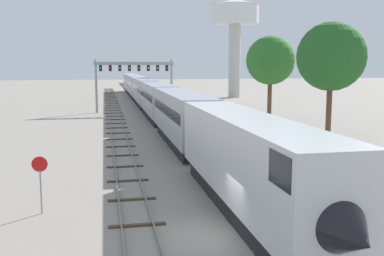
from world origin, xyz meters
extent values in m
plane|color=gray|center=(0.00, 0.00, 0.00)|extent=(400.00, 400.00, 0.00)
cube|color=slate|center=(1.28, 60.00, 0.08)|extent=(0.07, 200.00, 0.16)
cube|color=slate|center=(2.72, 60.00, 0.08)|extent=(0.07, 200.00, 0.16)
cube|color=#473828|center=(2.00, -2.00, 0.05)|extent=(2.60, 0.24, 0.10)
cube|color=#473828|center=(2.00, 2.00, 0.05)|extent=(2.60, 0.24, 0.10)
cube|color=#473828|center=(2.00, 6.00, 0.05)|extent=(2.60, 0.24, 0.10)
cube|color=#473828|center=(2.00, 10.00, 0.05)|extent=(2.60, 0.24, 0.10)
cube|color=#473828|center=(2.00, 14.00, 0.05)|extent=(2.60, 0.24, 0.10)
cube|color=#473828|center=(2.00, 18.00, 0.05)|extent=(2.60, 0.24, 0.10)
cube|color=#473828|center=(2.00, 22.00, 0.05)|extent=(2.60, 0.24, 0.10)
cube|color=#473828|center=(2.00, 26.00, 0.05)|extent=(2.60, 0.24, 0.10)
cube|color=#473828|center=(2.00, 30.00, 0.05)|extent=(2.60, 0.24, 0.10)
cube|color=#473828|center=(2.00, 34.00, 0.05)|extent=(2.60, 0.24, 0.10)
cube|color=#473828|center=(2.00, 38.00, 0.05)|extent=(2.60, 0.24, 0.10)
cube|color=#473828|center=(2.00, 42.00, 0.05)|extent=(2.60, 0.24, 0.10)
cube|color=#473828|center=(2.00, 46.00, 0.05)|extent=(2.60, 0.24, 0.10)
cube|color=#473828|center=(2.00, 50.00, 0.05)|extent=(2.60, 0.24, 0.10)
cube|color=#473828|center=(2.00, 54.00, 0.05)|extent=(2.60, 0.24, 0.10)
cube|color=#473828|center=(2.00, 58.00, 0.05)|extent=(2.60, 0.24, 0.10)
cube|color=#473828|center=(2.00, 62.00, 0.05)|extent=(2.60, 0.24, 0.10)
cube|color=#473828|center=(2.00, 66.00, 0.05)|extent=(2.60, 0.24, 0.10)
cube|color=#473828|center=(2.00, 70.00, 0.05)|extent=(2.60, 0.24, 0.10)
cube|color=#473828|center=(2.00, 74.00, 0.05)|extent=(2.60, 0.24, 0.10)
cube|color=#473828|center=(2.00, 78.00, 0.05)|extent=(2.60, 0.24, 0.10)
cube|color=#473828|center=(2.00, 82.00, 0.05)|extent=(2.60, 0.24, 0.10)
cube|color=#473828|center=(2.00, 86.00, 0.05)|extent=(2.60, 0.24, 0.10)
cube|color=#473828|center=(2.00, 90.00, 0.05)|extent=(2.60, 0.24, 0.10)
cube|color=#473828|center=(2.00, 94.00, 0.05)|extent=(2.60, 0.24, 0.10)
cube|color=#473828|center=(2.00, 98.00, 0.05)|extent=(2.60, 0.24, 0.10)
cube|color=#473828|center=(2.00, 102.00, 0.05)|extent=(2.60, 0.24, 0.10)
cube|color=#473828|center=(2.00, 106.00, 0.05)|extent=(2.60, 0.24, 0.10)
cube|color=#473828|center=(2.00, 110.00, 0.05)|extent=(2.60, 0.24, 0.10)
cube|color=#473828|center=(2.00, 114.00, 0.05)|extent=(2.60, 0.24, 0.10)
cube|color=#473828|center=(2.00, 118.00, 0.05)|extent=(2.60, 0.24, 0.10)
cube|color=#473828|center=(2.00, 122.00, 0.05)|extent=(2.60, 0.24, 0.10)
cube|color=#473828|center=(2.00, 126.00, 0.05)|extent=(2.60, 0.24, 0.10)
cube|color=#473828|center=(2.00, 130.00, 0.05)|extent=(2.60, 0.24, 0.10)
cube|color=#473828|center=(2.00, 134.00, 0.05)|extent=(2.60, 0.24, 0.10)
cube|color=#473828|center=(2.00, 138.00, 0.05)|extent=(2.60, 0.24, 0.10)
cube|color=#473828|center=(2.00, 142.00, 0.05)|extent=(2.60, 0.24, 0.10)
cube|color=#473828|center=(2.00, 146.00, 0.05)|extent=(2.60, 0.24, 0.10)
cube|color=#473828|center=(2.00, 150.00, 0.05)|extent=(2.60, 0.24, 0.10)
cube|color=#473828|center=(2.00, 154.00, 0.05)|extent=(2.60, 0.24, 0.10)
cube|color=#473828|center=(2.00, 158.00, 0.05)|extent=(2.60, 0.24, 0.10)
cube|color=slate|center=(-4.22, 40.00, 0.08)|extent=(0.07, 160.00, 0.16)
cube|color=slate|center=(-2.78, 40.00, 0.08)|extent=(0.07, 160.00, 0.16)
cube|color=#473828|center=(-3.50, 2.00, 0.05)|extent=(2.60, 0.24, 0.10)
cube|color=#473828|center=(-3.50, 6.00, 0.05)|extent=(2.60, 0.24, 0.10)
cube|color=#473828|center=(-3.50, 10.00, 0.05)|extent=(2.60, 0.24, 0.10)
cube|color=#473828|center=(-3.50, 14.00, 0.05)|extent=(2.60, 0.24, 0.10)
cube|color=#473828|center=(-3.50, 18.00, 0.05)|extent=(2.60, 0.24, 0.10)
cube|color=#473828|center=(-3.50, 22.00, 0.05)|extent=(2.60, 0.24, 0.10)
cube|color=#473828|center=(-3.50, 26.00, 0.05)|extent=(2.60, 0.24, 0.10)
cube|color=#473828|center=(-3.50, 30.00, 0.05)|extent=(2.60, 0.24, 0.10)
cube|color=#473828|center=(-3.50, 34.00, 0.05)|extent=(2.60, 0.24, 0.10)
cube|color=#473828|center=(-3.50, 38.00, 0.05)|extent=(2.60, 0.24, 0.10)
cube|color=#473828|center=(-3.50, 42.00, 0.05)|extent=(2.60, 0.24, 0.10)
cube|color=#473828|center=(-3.50, 46.00, 0.05)|extent=(2.60, 0.24, 0.10)
cube|color=#473828|center=(-3.50, 50.00, 0.05)|extent=(2.60, 0.24, 0.10)
cube|color=#473828|center=(-3.50, 54.00, 0.05)|extent=(2.60, 0.24, 0.10)
cube|color=#473828|center=(-3.50, 58.00, 0.05)|extent=(2.60, 0.24, 0.10)
cube|color=#473828|center=(-3.50, 62.00, 0.05)|extent=(2.60, 0.24, 0.10)
cube|color=#473828|center=(-3.50, 66.00, 0.05)|extent=(2.60, 0.24, 0.10)
cube|color=#473828|center=(-3.50, 70.00, 0.05)|extent=(2.60, 0.24, 0.10)
cube|color=#473828|center=(-3.50, 74.00, 0.05)|extent=(2.60, 0.24, 0.10)
cube|color=#473828|center=(-3.50, 78.00, 0.05)|extent=(2.60, 0.24, 0.10)
cube|color=#473828|center=(-3.50, 82.00, 0.05)|extent=(2.60, 0.24, 0.10)
cube|color=#473828|center=(-3.50, 86.00, 0.05)|extent=(2.60, 0.24, 0.10)
cube|color=#473828|center=(-3.50, 90.00, 0.05)|extent=(2.60, 0.24, 0.10)
cube|color=#473828|center=(-3.50, 94.00, 0.05)|extent=(2.60, 0.24, 0.10)
cube|color=#473828|center=(-3.50, 98.00, 0.05)|extent=(2.60, 0.24, 0.10)
cube|color=#473828|center=(-3.50, 102.00, 0.05)|extent=(2.60, 0.24, 0.10)
cube|color=#473828|center=(-3.50, 106.00, 0.05)|extent=(2.60, 0.24, 0.10)
cube|color=#473828|center=(-3.50, 110.00, 0.05)|extent=(2.60, 0.24, 0.10)
cube|color=#473828|center=(-3.50, 114.00, 0.05)|extent=(2.60, 0.24, 0.10)
cube|color=#473828|center=(-3.50, 118.00, 0.05)|extent=(2.60, 0.24, 0.10)
cube|color=silver|center=(2.00, 3.03, 2.90)|extent=(3.00, 18.05, 3.80)
cone|color=black|center=(2.00, -6.20, 2.50)|extent=(2.88, 2.60, 2.88)
cube|color=black|center=(2.00, -4.80, 4.04)|extent=(3.04, 1.80, 1.10)
cube|color=black|center=(2.00, 3.03, 0.50)|extent=(2.52, 16.25, 1.00)
cube|color=#9EA3AD|center=(2.00, 22.08, 2.90)|extent=(3.00, 18.05, 3.80)
cube|color=black|center=(2.00, 22.08, 3.30)|extent=(3.04, 16.61, 0.90)
cube|color=black|center=(2.00, 22.08, 0.50)|extent=(2.52, 16.25, 1.00)
cube|color=#9EA3AD|center=(2.00, 41.13, 2.90)|extent=(3.00, 18.05, 3.80)
cube|color=black|center=(2.00, 41.13, 3.30)|extent=(3.04, 16.61, 0.90)
cube|color=black|center=(2.00, 41.13, 0.50)|extent=(2.52, 16.25, 1.00)
cube|color=#9EA3AD|center=(2.00, 60.19, 2.90)|extent=(3.00, 18.05, 3.80)
cube|color=black|center=(2.00, 60.19, 3.30)|extent=(3.04, 16.61, 0.90)
cube|color=black|center=(2.00, 60.19, 0.50)|extent=(2.52, 16.25, 1.00)
cube|color=#9EA3AD|center=(2.00, 79.24, 2.90)|extent=(3.00, 18.05, 3.80)
cube|color=black|center=(2.00, 79.24, 3.30)|extent=(3.04, 16.61, 0.90)
cube|color=black|center=(2.00, 79.24, 0.50)|extent=(2.52, 16.25, 1.00)
cube|color=#9EA3AD|center=(2.00, 98.29, 2.90)|extent=(3.00, 18.05, 3.80)
cube|color=black|center=(2.00, 98.29, 3.30)|extent=(3.04, 16.61, 0.90)
cube|color=black|center=(2.00, 98.29, 0.50)|extent=(2.52, 16.25, 1.00)
cylinder|color=#999BA0|center=(-6.00, 51.49, 4.01)|extent=(0.36, 0.36, 8.02)
cylinder|color=#999BA0|center=(5.50, 51.49, 4.01)|extent=(0.36, 0.36, 8.02)
cube|color=#999BA0|center=(-0.25, 51.49, 7.42)|extent=(12.10, 0.36, 0.50)
cube|color=black|center=(-5.28, 51.54, 6.72)|extent=(0.44, 0.32, 0.90)
sphere|color=green|center=(-5.28, 51.35, 6.72)|extent=(0.28, 0.28, 0.28)
cube|color=black|center=(-3.84, 51.54, 6.72)|extent=(0.44, 0.32, 0.90)
sphere|color=red|center=(-3.84, 51.35, 6.72)|extent=(0.28, 0.28, 0.28)
cube|color=black|center=(-2.41, 51.54, 6.72)|extent=(0.44, 0.32, 0.90)
sphere|color=yellow|center=(-2.41, 51.35, 6.72)|extent=(0.28, 0.28, 0.28)
cube|color=black|center=(-0.97, 51.54, 6.72)|extent=(0.44, 0.32, 0.90)
sphere|color=yellow|center=(-0.97, 51.35, 6.72)|extent=(0.28, 0.28, 0.28)
cube|color=black|center=(0.47, 51.54, 6.72)|extent=(0.44, 0.32, 0.90)
sphere|color=green|center=(0.47, 51.35, 6.72)|extent=(0.28, 0.28, 0.28)
cube|color=black|center=(1.91, 51.54, 6.72)|extent=(0.44, 0.32, 0.90)
sphere|color=yellow|center=(1.91, 51.35, 6.72)|extent=(0.28, 0.28, 0.28)
cube|color=black|center=(3.34, 51.54, 6.72)|extent=(0.44, 0.32, 0.90)
sphere|color=yellow|center=(3.34, 51.35, 6.72)|extent=(0.28, 0.28, 0.28)
cube|color=black|center=(4.78, 51.54, 6.72)|extent=(0.44, 0.32, 0.90)
sphere|color=red|center=(4.78, 51.35, 6.72)|extent=(0.28, 0.28, 0.28)
cylinder|color=beige|center=(23.63, 78.63, 8.02)|extent=(2.60, 2.60, 16.04)
cylinder|color=white|center=(23.63, 78.63, 18.07)|extent=(10.31, 10.31, 4.06)
cone|color=white|center=(23.63, 78.63, 20.70)|extent=(10.51, 10.51, 1.20)
cylinder|color=gray|center=(-8.00, 4.67, 1.10)|extent=(0.08, 0.08, 2.20)
cylinder|color=red|center=(-8.00, 4.65, 2.50)|extent=(0.76, 0.03, 0.76)
cylinder|color=brown|center=(17.72, 24.40, 2.82)|extent=(0.56, 0.56, 5.65)
sphere|color=#235B23|center=(17.72, 24.40, 8.08)|extent=(6.95, 6.95, 6.95)
cylinder|color=brown|center=(16.50, 38.03, 2.79)|extent=(0.56, 0.56, 5.59)
sphere|color=#2D6B28|center=(16.50, 38.03, 7.81)|extent=(6.33, 6.33, 6.33)
camera|label=1|loc=(-4.81, -17.63, 7.32)|focal=41.85mm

